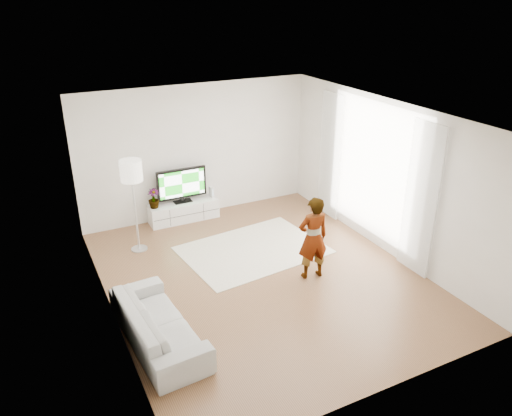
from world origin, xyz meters
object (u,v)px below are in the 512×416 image
sofa (158,323)px  player (313,238)px  floor_lamp (131,175)px  television (182,184)px  media_console (184,211)px  rug (253,250)px

sofa → player: bearing=-84.4°
floor_lamp → television: bearing=36.5°
media_console → television: bearing=90.0°
television → sofa: (-1.62, -3.65, -0.51)m
television → player: player is taller
rug → player: player is taller
media_console → floor_lamp: 1.95m
player → sofa: 2.89m
rug → sofa: sofa is taller
floor_lamp → player: bearing=-43.7°
media_console → floor_lamp: (-1.19, -0.85, 1.29)m
sofa → floor_lamp: size_ratio=1.14×
media_console → player: player is taller
media_console → rug: 1.99m
media_console → rug: size_ratio=0.57×
sofa → floor_lamp: 3.05m
television → floor_lamp: bearing=-143.5°
television → sofa: bearing=-114.0°
media_console → floor_lamp: bearing=-144.4°
television → player: size_ratio=0.72×
sofa → floor_lamp: bearing=-13.1°
television → rug: television is taller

